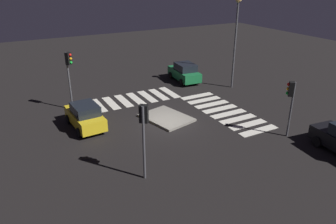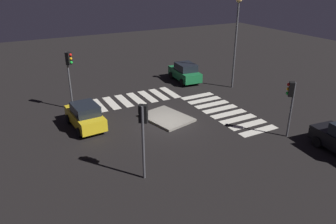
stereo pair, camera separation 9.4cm
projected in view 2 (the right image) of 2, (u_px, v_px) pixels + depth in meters
ground_plane at (168, 124)px, 24.16m from camera, size 80.00×80.00×0.00m
traffic_island at (166, 118)px, 25.05m from camera, size 4.32×3.63×0.18m
car_green at (185, 72)px, 33.49m from camera, size 4.52×2.37×1.91m
car_yellow at (85, 116)px, 23.37m from camera, size 4.34×2.21×1.85m
traffic_light_north at (69, 67)px, 25.42m from camera, size 0.53×0.54×4.76m
traffic_light_south at (291, 96)px, 21.26m from camera, size 0.54×0.53×3.90m
traffic_light_west at (143, 124)px, 16.71m from camera, size 0.53×0.54×4.25m
street_lamp at (237, 28)px, 29.76m from camera, size 0.56×0.56×8.50m
crosswalk_near at (224, 111)px, 26.40m from camera, size 8.75×3.20×0.02m
crosswalk_side at (136, 99)px, 29.10m from camera, size 3.20×7.60×0.02m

